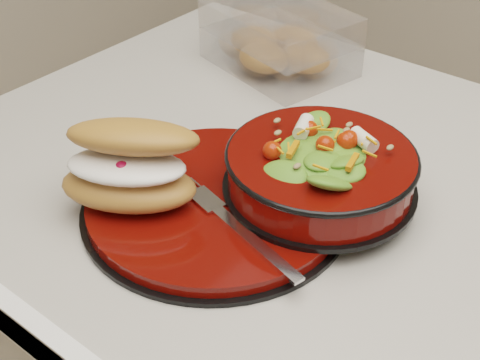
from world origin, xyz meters
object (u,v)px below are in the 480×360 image
Objects in this scene: fork at (239,229)px; dinner_plate at (216,203)px; pastry_box at (279,41)px; croissant at (131,166)px; salad_bowl at (321,164)px.

dinner_plate is at bearing 77.82° from fork.
croissant is at bearing -63.28° from pastry_box.
croissant is 0.70× the size of pastry_box.
pastry_box is at bearing 133.61° from salad_bowl.
salad_bowl is 1.22× the size of fork.
croissant is (-0.15, -0.15, 0.01)m from salad_bowl.
salad_bowl is 0.91× the size of pastry_box.
salad_bowl is at bearing 2.03° from fork.
salad_bowl reaches higher than dinner_plate.
fork is at bearing -102.48° from salad_bowl.
pastry_box is at bearing 71.78° from croissant.
dinner_plate is 0.11m from croissant.
fork is 0.44m from pastry_box.
dinner_plate is at bearing -134.33° from salad_bowl.
croissant is 0.42m from pastry_box.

